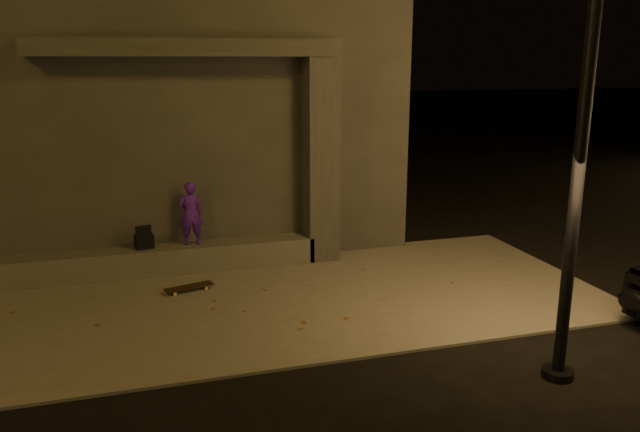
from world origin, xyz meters
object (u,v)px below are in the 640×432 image
object	(u,v)px
skateboarder	(191,213)
street_lamp_0	(595,10)
skateboard	(189,287)
column	(321,161)
backpack	(144,240)

from	to	relation	value
skateboarder	street_lamp_0	bearing A→B (deg)	126.21
skateboarder	skateboard	world-z (taller)	skateboarder
column	skateboarder	xyz separation A→B (m)	(-2.32, 0.00, -0.80)
skateboard	street_lamp_0	bearing A→B (deg)	-60.65
skateboard	street_lamp_0	size ratio (longest dim) A/B	0.11
column	street_lamp_0	bearing A→B (deg)	-74.43
backpack	skateboard	size ratio (longest dim) A/B	0.53
street_lamp_0	column	bearing A→B (deg)	105.57
skateboarder	backpack	world-z (taller)	skateboarder
skateboarder	backpack	xyz separation A→B (m)	(-0.80, 0.00, -0.41)
street_lamp_0	skateboard	bearing A→B (deg)	134.63
skateboarder	skateboard	distance (m)	1.43
skateboarder	street_lamp_0	size ratio (longest dim) A/B	0.15
skateboarder	column	bearing A→B (deg)	179.59
column	skateboarder	distance (m)	2.46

